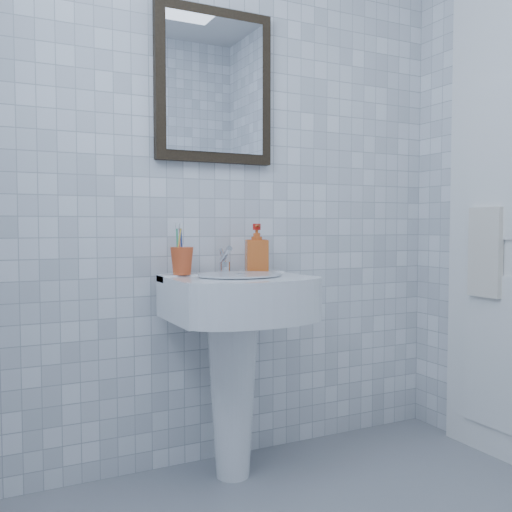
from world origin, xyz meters
TOP-DOWN VIEW (x-y plane):
  - wall_back at (0.00, 1.20)m, footprint 2.20×0.02m
  - washbasin at (-0.01, 0.98)m, footprint 0.52×0.38m
  - faucet at (-0.01, 1.08)m, footprint 0.04×0.10m
  - toothbrush_cup at (-0.19, 1.08)m, footprint 0.12×0.12m
  - soap_dispenser at (0.13, 1.08)m, footprint 0.11×0.11m
  - wall_mirror at (-0.01, 1.18)m, footprint 0.50×0.04m
  - towel_ring at (1.06, 0.73)m, footprint 0.01×0.18m
  - hand_towel at (1.04, 0.73)m, footprint 0.03×0.16m

SIDE VIEW (x-z plane):
  - washbasin at x=-0.01m, z-range 0.14..0.94m
  - faucet at x=-0.01m, z-range 0.78..0.89m
  - toothbrush_cup at x=-0.19m, z-range 0.79..0.90m
  - hand_towel at x=1.04m, z-range 0.68..1.06m
  - soap_dispenser at x=0.13m, z-range 0.79..0.99m
  - towel_ring at x=1.06m, z-range 0.96..1.14m
  - wall_back at x=0.00m, z-range 0.00..2.50m
  - wall_mirror at x=-0.01m, z-range 1.24..1.86m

